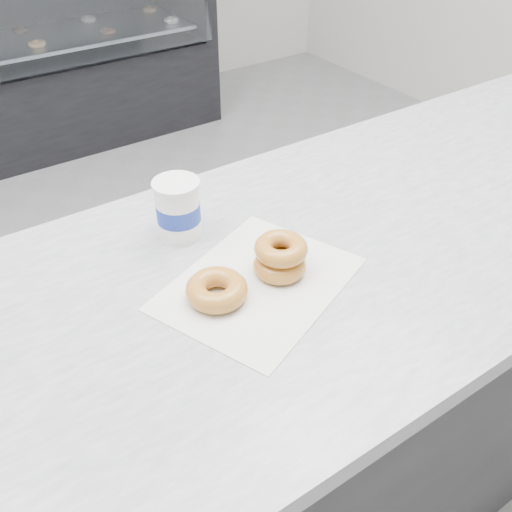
% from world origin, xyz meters
% --- Properties ---
extents(ground, '(5.00, 5.00, 0.00)m').
position_xyz_m(ground, '(0.00, 0.00, 0.00)').
color(ground, gray).
rests_on(ground, ground).
extents(counter, '(3.06, 0.76, 0.90)m').
position_xyz_m(counter, '(0.00, -0.60, 0.45)').
color(counter, '#333335').
rests_on(counter, ground).
extents(wax_paper, '(0.41, 0.37, 0.00)m').
position_xyz_m(wax_paper, '(-0.14, -0.62, 0.90)').
color(wax_paper, silver).
rests_on(wax_paper, counter).
extents(donut_single, '(0.13, 0.13, 0.04)m').
position_xyz_m(donut_single, '(-0.22, -0.62, 0.92)').
color(donut_single, gold).
rests_on(donut_single, wax_paper).
extents(donut_stack, '(0.13, 0.13, 0.07)m').
position_xyz_m(donut_stack, '(-0.09, -0.62, 0.94)').
color(donut_stack, gold).
rests_on(donut_stack, wax_paper).
extents(coffee_cup, '(0.10, 0.10, 0.12)m').
position_xyz_m(coffee_cup, '(-0.18, -0.41, 0.96)').
color(coffee_cup, white).
rests_on(coffee_cup, counter).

